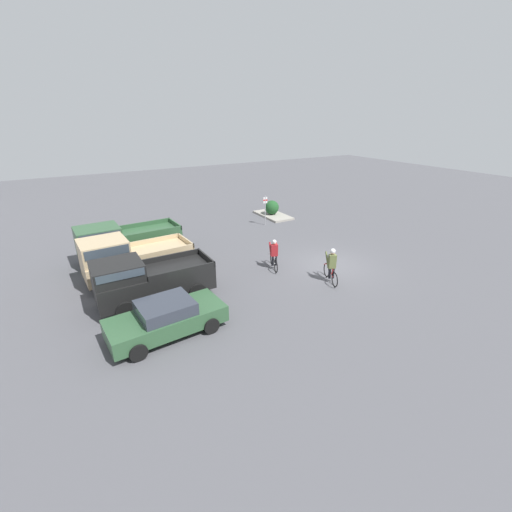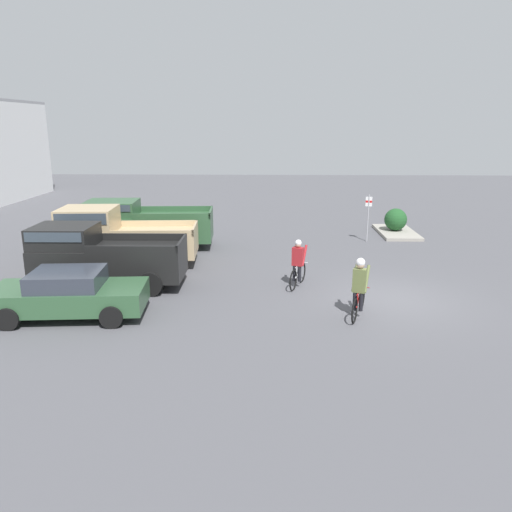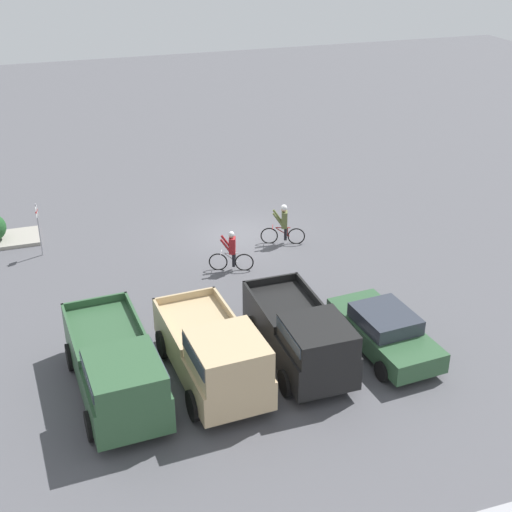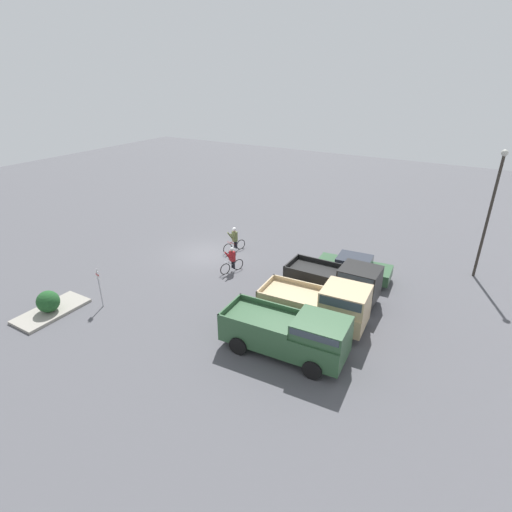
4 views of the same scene
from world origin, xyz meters
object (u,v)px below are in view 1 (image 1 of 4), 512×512
(sedan_0, at_px, (167,318))
(pickup_truck_2, at_px, (124,241))
(cyclist_0, at_px, (274,254))
(cyclist_1, at_px, (332,265))
(fire_lane_sign, at_px, (265,208))
(shrub, at_px, (272,207))
(pickup_truck_0, at_px, (147,279))
(pickup_truck_1, at_px, (128,257))

(sedan_0, distance_m, pickup_truck_2, 8.39)
(pickup_truck_2, distance_m, cyclist_0, 8.57)
(pickup_truck_2, height_order, cyclist_1, pickup_truck_2)
(cyclist_0, relative_size, cyclist_1, 0.94)
(sedan_0, bearing_deg, fire_lane_sign, -46.35)
(cyclist_0, xyz_separation_m, cyclist_1, (-2.72, -1.62, 0.08))
(shrub, bearing_deg, sedan_0, 134.02)
(sedan_0, height_order, cyclist_1, cyclist_1)
(sedan_0, bearing_deg, cyclist_1, -87.91)
(pickup_truck_0, bearing_deg, cyclist_0, -88.06)
(pickup_truck_1, bearing_deg, shrub, -63.49)
(cyclist_1, distance_m, fire_lane_sign, 9.84)
(pickup_truck_1, height_order, pickup_truck_2, pickup_truck_1)
(sedan_0, height_order, shrub, sedan_0)
(cyclist_0, bearing_deg, shrub, -31.87)
(shrub, bearing_deg, pickup_truck_0, 126.36)
(sedan_0, xyz_separation_m, pickup_truck_2, (8.38, -0.05, 0.42))
(sedan_0, relative_size, shrub, 3.96)
(cyclist_0, bearing_deg, fire_lane_sign, -27.96)
(pickup_truck_1, bearing_deg, pickup_truck_0, -175.14)
(cyclist_1, relative_size, shrub, 1.57)
(pickup_truck_0, bearing_deg, cyclist_1, -106.59)
(pickup_truck_0, height_order, cyclist_1, pickup_truck_0)
(sedan_0, relative_size, fire_lane_sign, 2.00)
(pickup_truck_1, xyz_separation_m, pickup_truck_2, (2.81, -0.29, -0.06))
(pickup_truck_2, xyz_separation_m, fire_lane_sign, (1.54, -10.34, 0.23))
(pickup_truck_0, distance_m, pickup_truck_2, 5.58)
(pickup_truck_2, distance_m, cyclist_1, 11.58)
(pickup_truck_0, relative_size, cyclist_1, 2.82)
(sedan_0, xyz_separation_m, fire_lane_sign, (9.92, -10.40, 0.65))
(pickup_truck_0, distance_m, cyclist_1, 8.72)
(fire_lane_sign, xyz_separation_m, shrub, (1.84, -1.77, -0.64))
(pickup_truck_1, relative_size, pickup_truck_2, 0.95)
(pickup_truck_1, height_order, cyclist_1, pickup_truck_1)
(cyclist_1, relative_size, fire_lane_sign, 0.80)
(pickup_truck_1, bearing_deg, pickup_truck_2, -5.98)
(pickup_truck_2, height_order, fire_lane_sign, fire_lane_sign)
(pickup_truck_2, distance_m, fire_lane_sign, 10.46)
(pickup_truck_0, relative_size, fire_lane_sign, 2.24)
(cyclist_1, height_order, fire_lane_sign, fire_lane_sign)
(pickup_truck_0, relative_size, shrub, 4.44)
(pickup_truck_1, relative_size, cyclist_1, 3.01)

